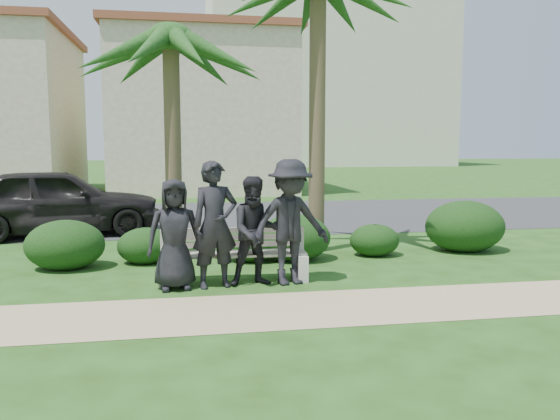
{
  "coord_description": "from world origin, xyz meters",
  "views": [
    {
      "loc": [
        -1.8,
        -8.56,
        2.1
      ],
      "look_at": [
        -0.16,
        1.0,
        0.97
      ],
      "focal_mm": 35.0,
      "sensor_mm": 36.0,
      "label": 1
    }
  ],
  "objects_px": {
    "man_c": "(256,231)",
    "palm_left": "(171,40)",
    "man_b": "(215,225)",
    "car_a": "(57,201)",
    "man_d": "(290,222)",
    "park_bench": "(234,258)",
    "man_a": "(174,234)"
  },
  "relations": [
    {
      "from": "man_c",
      "to": "palm_left",
      "type": "bearing_deg",
      "value": 108.73
    },
    {
      "from": "man_b",
      "to": "car_a",
      "type": "xyz_separation_m",
      "value": [
        -3.45,
        5.49,
        -0.14
      ]
    },
    {
      "from": "man_b",
      "to": "man_d",
      "type": "xyz_separation_m",
      "value": [
        1.14,
        0.0,
        0.01
      ]
    },
    {
      "from": "man_c",
      "to": "man_d",
      "type": "bearing_deg",
      "value": -7.35
    },
    {
      "from": "park_bench",
      "to": "man_a",
      "type": "height_order",
      "value": "man_a"
    },
    {
      "from": "man_d",
      "to": "car_a",
      "type": "bearing_deg",
      "value": 117.74
    },
    {
      "from": "man_a",
      "to": "palm_left",
      "type": "bearing_deg",
      "value": 84.78
    },
    {
      "from": "park_bench",
      "to": "man_c",
      "type": "height_order",
      "value": "man_c"
    },
    {
      "from": "man_d",
      "to": "car_a",
      "type": "distance_m",
      "value": 7.15
    },
    {
      "from": "man_a",
      "to": "palm_left",
      "type": "distance_m",
      "value": 4.38
    },
    {
      "from": "man_a",
      "to": "man_c",
      "type": "height_order",
      "value": "man_c"
    },
    {
      "from": "man_a",
      "to": "car_a",
      "type": "height_order",
      "value": "man_a"
    },
    {
      "from": "man_b",
      "to": "car_a",
      "type": "height_order",
      "value": "man_b"
    },
    {
      "from": "man_a",
      "to": "palm_left",
      "type": "height_order",
      "value": "palm_left"
    },
    {
      "from": "palm_left",
      "to": "man_c",
      "type": "bearing_deg",
      "value": -65.89
    },
    {
      "from": "man_a",
      "to": "man_b",
      "type": "height_order",
      "value": "man_b"
    },
    {
      "from": "park_bench",
      "to": "palm_left",
      "type": "height_order",
      "value": "palm_left"
    },
    {
      "from": "man_d",
      "to": "car_a",
      "type": "xyz_separation_m",
      "value": [
        -4.59,
        5.49,
        -0.15
      ]
    },
    {
      "from": "man_b",
      "to": "palm_left",
      "type": "distance_m",
      "value": 4.33
    },
    {
      "from": "park_bench",
      "to": "palm_left",
      "type": "distance_m",
      "value": 4.65
    },
    {
      "from": "man_d",
      "to": "man_a",
      "type": "bearing_deg",
      "value": 168.23
    },
    {
      "from": "park_bench",
      "to": "man_a",
      "type": "distance_m",
      "value": 1.06
    },
    {
      "from": "car_a",
      "to": "man_c",
      "type": "bearing_deg",
      "value": -154.06
    },
    {
      "from": "man_b",
      "to": "man_d",
      "type": "height_order",
      "value": "man_d"
    },
    {
      "from": "man_a",
      "to": "man_d",
      "type": "distance_m",
      "value": 1.74
    },
    {
      "from": "man_d",
      "to": "park_bench",
      "type": "bearing_deg",
      "value": 146.83
    },
    {
      "from": "man_c",
      "to": "man_d",
      "type": "distance_m",
      "value": 0.54
    },
    {
      "from": "man_b",
      "to": "man_d",
      "type": "relative_size",
      "value": 0.99
    },
    {
      "from": "park_bench",
      "to": "man_b",
      "type": "distance_m",
      "value": 0.74
    },
    {
      "from": "park_bench",
      "to": "car_a",
      "type": "bearing_deg",
      "value": 128.31
    },
    {
      "from": "park_bench",
      "to": "man_c",
      "type": "bearing_deg",
      "value": -41.62
    },
    {
      "from": "man_b",
      "to": "man_c",
      "type": "relative_size",
      "value": 1.14
    }
  ]
}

